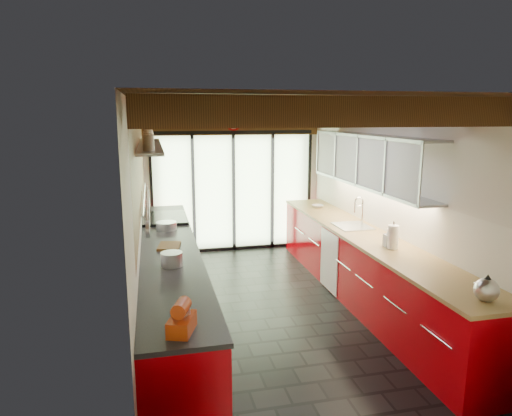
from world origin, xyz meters
The scene contains 18 objects.
ground centered at (0.00, 0.00, 0.00)m, with size 5.50×5.50×0.00m, color black.
room_shell centered at (0.00, 0.00, 1.65)m, with size 5.50×5.50×5.50m.
ceiling_beams centered at (0.00, 0.38, 2.46)m, with size 3.14×5.06×4.90m.
glass_door centered at (0.00, 2.69, 1.66)m, with size 2.95×0.10×2.90m.
left_counter centered at (-1.28, 0.00, 0.46)m, with size 0.68×5.00×0.92m.
range_stove centered at (-1.28, 1.45, 0.47)m, with size 0.66×0.90×0.97m.
right_counter centered at (1.27, 0.00, 0.46)m, with size 0.68×5.00×0.92m.
sink_assembly centered at (1.29, 0.40, 0.96)m, with size 0.45×0.52×0.43m.
upper_cabinets_right centered at (1.43, 0.30, 1.85)m, with size 0.34×3.00×3.00m.
left_wall_fixtures centered at (-1.47, 0.25, 1.80)m, with size 0.28×2.60×0.96m.
stand_mixer centered at (-1.27, -2.24, 1.02)m, with size 0.24×0.31×0.25m.
pot_large centered at (-1.27, -0.75, 0.99)m, with size 0.23×0.23×0.15m, color silver.
pot_small centered at (-1.27, 0.81, 0.97)m, with size 0.28×0.28×0.11m, color silver.
cutting_board centered at (-1.27, -0.05, 0.93)m, with size 0.24×0.34×0.03m, color brown.
kettle centered at (1.27, -2.25, 1.03)m, with size 0.21×0.26×0.24m.
paper_towel centered at (1.27, -0.71, 1.06)m, with size 0.13×0.13×0.34m.
soap_bottle centered at (1.27, -0.60, 1.03)m, with size 0.10×0.10×0.22m, color silver.
bowl centered at (1.27, 1.77, 0.94)m, with size 0.19×0.19×0.05m, color silver.
Camera 1 is at (-1.43, -5.34, 2.46)m, focal length 32.00 mm.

